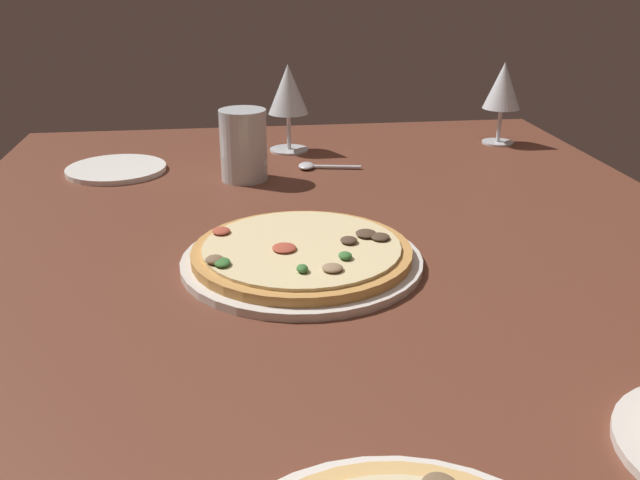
# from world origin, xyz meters

# --- Properties ---
(dining_table) EXTENTS (1.50, 1.10, 0.04)m
(dining_table) POSITION_xyz_m (0.00, 0.00, 0.02)
(dining_table) COLOR brown
(dining_table) RESTS_ON ground
(pizza_main) EXTENTS (0.29, 0.29, 0.03)m
(pizza_main) POSITION_xyz_m (0.01, -0.05, 0.05)
(pizza_main) COLOR silver
(pizza_main) RESTS_ON dining_table
(wine_glass_far) EXTENTS (0.08, 0.08, 0.17)m
(wine_glass_far) POSITION_xyz_m (-0.53, -0.01, 0.15)
(wine_glass_far) COLOR silver
(wine_glass_far) RESTS_ON dining_table
(wine_glass_near) EXTENTS (0.07, 0.07, 0.16)m
(wine_glass_near) POSITION_xyz_m (-0.54, 0.41, 0.15)
(wine_glass_near) COLOR silver
(wine_glass_near) RESTS_ON dining_table
(water_glass) EXTENTS (0.08, 0.08, 0.12)m
(water_glass) POSITION_xyz_m (-0.36, -0.10, 0.09)
(water_glass) COLOR silver
(water_glass) RESTS_ON dining_table
(side_plate) EXTENTS (0.17, 0.17, 0.01)m
(side_plate) POSITION_xyz_m (-0.43, -0.33, 0.04)
(side_plate) COLOR white
(side_plate) RESTS_ON dining_table
(spoon) EXTENTS (0.04, 0.11, 0.01)m
(spoon) POSITION_xyz_m (-0.41, 0.02, 0.04)
(spoon) COLOR silver
(spoon) RESTS_ON dining_table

